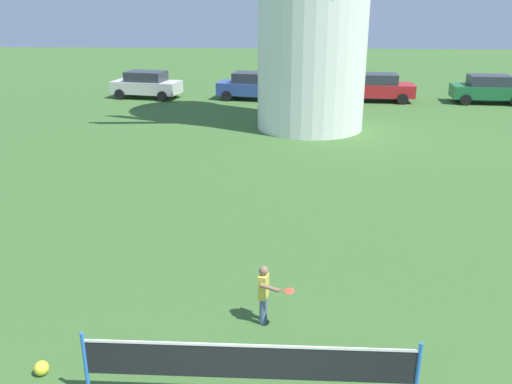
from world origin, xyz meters
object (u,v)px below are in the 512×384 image
(stray_ball, at_px, (41,368))
(parked_car_green, at_px, (488,89))
(player_far, at_px, (265,291))
(parked_car_blue, at_px, (254,86))
(parked_car_cream, at_px, (146,84))
(parked_car_red, at_px, (374,87))
(tennis_net, at_px, (249,362))

(stray_ball, relative_size, parked_car_green, 0.06)
(player_far, bearing_deg, parked_car_blue, 93.64)
(parked_car_cream, height_order, parked_car_blue, same)
(parked_car_blue, height_order, parked_car_green, same)
(parked_car_cream, xyz_separation_m, parked_car_red, (13.27, -0.35, 0.00))
(parked_car_blue, distance_m, parked_car_red, 6.92)
(parked_car_cream, xyz_separation_m, parked_car_green, (19.55, -0.64, -0.00))
(parked_car_cream, bearing_deg, player_far, -71.33)
(tennis_net, bearing_deg, parked_car_red, 77.27)
(tennis_net, relative_size, player_far, 4.26)
(player_far, distance_m, stray_ball, 3.91)
(parked_car_cream, bearing_deg, parked_car_red, -1.51)
(parked_car_cream, bearing_deg, parked_car_green, -1.88)
(tennis_net, distance_m, parked_car_red, 25.48)
(parked_car_red, distance_m, parked_car_green, 6.29)
(parked_car_blue, bearing_deg, tennis_net, -87.02)
(parked_car_blue, height_order, parked_car_red, same)
(tennis_net, relative_size, parked_car_blue, 1.13)
(parked_car_red, relative_size, parked_car_green, 1.12)
(parked_car_blue, bearing_deg, parked_car_cream, 178.25)
(parked_car_cream, bearing_deg, stray_ball, -80.14)
(tennis_net, height_order, parked_car_blue, parked_car_blue)
(tennis_net, bearing_deg, parked_car_cream, 106.90)
(stray_ball, xyz_separation_m, parked_car_blue, (2.05, 24.59, 0.69))
(parked_car_red, xyz_separation_m, parked_car_green, (6.28, -0.29, -0.00))
(player_far, height_order, parked_car_blue, parked_car_blue)
(stray_ball, xyz_separation_m, parked_car_cream, (-4.31, 24.78, 0.69))
(stray_ball, distance_m, parked_car_blue, 24.68)
(stray_ball, bearing_deg, parked_car_cream, 99.86)
(parked_car_green, bearing_deg, player_far, -117.57)
(parked_car_blue, bearing_deg, parked_car_green, -1.95)
(parked_car_red, bearing_deg, stray_ball, -110.15)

